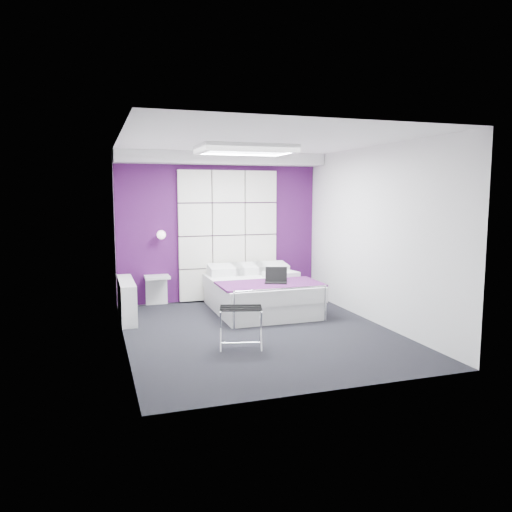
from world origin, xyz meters
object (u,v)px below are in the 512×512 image
(radiator, at_px, (127,300))
(luggage_rack, at_px, (241,327))
(nightstand, at_px, (157,277))
(wall_lamp, at_px, (161,235))
(laptop, at_px, (275,279))
(bed, at_px, (260,293))

(radiator, xyz_separation_m, luggage_rack, (1.26, -1.90, -0.04))
(nightstand, height_order, luggage_rack, nightstand)
(wall_lamp, height_order, radiator, wall_lamp)
(nightstand, distance_m, laptop, 2.09)
(radiator, relative_size, bed, 0.63)
(wall_lamp, bearing_deg, radiator, -130.10)
(radiator, height_order, bed, bed)
(nightstand, bearing_deg, laptop, -37.81)
(laptop, bearing_deg, luggage_rack, -102.66)
(bed, xyz_separation_m, luggage_rack, (-0.85, -1.79, -0.03))
(wall_lamp, xyz_separation_m, nightstand, (-0.09, -0.04, -0.72))
(radiator, height_order, luggage_rack, radiator)
(wall_lamp, relative_size, bed, 0.08)
(radiator, xyz_separation_m, nightstand, (0.55, 0.72, 0.20))
(luggage_rack, bearing_deg, laptop, 70.25)
(bed, distance_m, laptop, 0.55)
(bed, bearing_deg, nightstand, 151.87)
(nightstand, xyz_separation_m, luggage_rack, (0.71, -2.62, -0.25))
(bed, height_order, laptop, laptop)
(wall_lamp, height_order, bed, wall_lamp)
(radiator, relative_size, nightstand, 2.92)
(luggage_rack, relative_size, laptop, 1.53)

